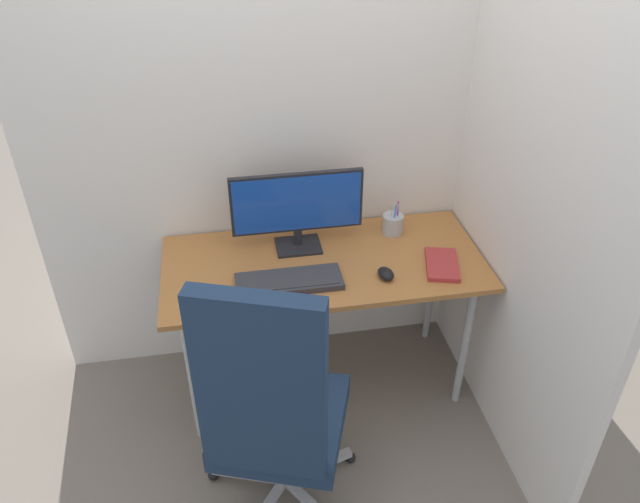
{
  "coord_description": "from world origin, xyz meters",
  "views": [
    {
      "loc": [
        -0.41,
        -2.21,
        2.33
      ],
      "look_at": [
        -0.03,
        -0.07,
        0.85
      ],
      "focal_mm": 34.52,
      "sensor_mm": 36.0,
      "label": 1
    }
  ],
  "objects_px": {
    "monitor": "(297,206)",
    "mouse": "(386,274)",
    "office_chair": "(273,412)",
    "keyboard": "(289,281)",
    "notebook": "(442,265)",
    "pen_holder": "(393,224)"
  },
  "relations": [
    {
      "from": "keyboard",
      "to": "mouse",
      "type": "bearing_deg",
      "value": -3.63
    },
    {
      "from": "keyboard",
      "to": "notebook",
      "type": "height_order",
      "value": "keyboard"
    },
    {
      "from": "monitor",
      "to": "mouse",
      "type": "height_order",
      "value": "monitor"
    },
    {
      "from": "mouse",
      "to": "notebook",
      "type": "xyz_separation_m",
      "value": [
        0.27,
        0.04,
        -0.01
      ]
    },
    {
      "from": "monitor",
      "to": "office_chair",
      "type": "bearing_deg",
      "value": -104.38
    },
    {
      "from": "office_chair",
      "to": "pen_holder",
      "type": "relative_size",
      "value": 7.39
    },
    {
      "from": "mouse",
      "to": "monitor",
      "type": "bearing_deg",
      "value": 125.65
    },
    {
      "from": "keyboard",
      "to": "pen_holder",
      "type": "bearing_deg",
      "value": 30.58
    },
    {
      "from": "office_chair",
      "to": "keyboard",
      "type": "xyz_separation_m",
      "value": [
        0.14,
        0.56,
        0.15
      ]
    },
    {
      "from": "mouse",
      "to": "keyboard",
      "type": "bearing_deg",
      "value": 164.71
    },
    {
      "from": "office_chair",
      "to": "pen_holder",
      "type": "height_order",
      "value": "office_chair"
    },
    {
      "from": "monitor",
      "to": "notebook",
      "type": "relative_size",
      "value": 2.47
    },
    {
      "from": "keyboard",
      "to": "pen_holder",
      "type": "xyz_separation_m",
      "value": [
        0.54,
        0.32,
        0.03
      ]
    },
    {
      "from": "office_chair",
      "to": "keyboard",
      "type": "relative_size",
      "value": 2.75
    },
    {
      "from": "office_chair",
      "to": "notebook",
      "type": "xyz_separation_m",
      "value": [
        0.82,
        0.57,
        0.15
      ]
    },
    {
      "from": "monitor",
      "to": "keyboard",
      "type": "relative_size",
      "value": 1.31
    },
    {
      "from": "monitor",
      "to": "keyboard",
      "type": "bearing_deg",
      "value": -105.8
    },
    {
      "from": "monitor",
      "to": "pen_holder",
      "type": "xyz_separation_m",
      "value": [
        0.46,
        0.04,
        -0.16
      ]
    },
    {
      "from": "office_chair",
      "to": "monitor",
      "type": "height_order",
      "value": "office_chair"
    },
    {
      "from": "office_chair",
      "to": "keyboard",
      "type": "bearing_deg",
      "value": 76.35
    },
    {
      "from": "notebook",
      "to": "keyboard",
      "type": "bearing_deg",
      "value": -164.5
    },
    {
      "from": "keyboard",
      "to": "mouse",
      "type": "height_order",
      "value": "mouse"
    }
  ]
}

